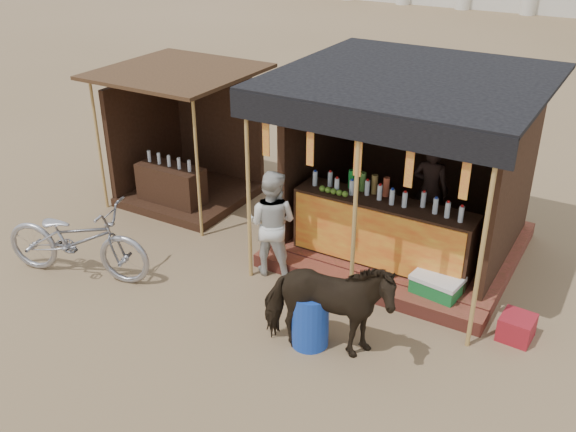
# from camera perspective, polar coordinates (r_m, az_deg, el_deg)

# --- Properties ---
(ground) EXTENTS (120.00, 120.00, 0.00)m
(ground) POSITION_cam_1_polar(r_m,az_deg,el_deg) (8.11, -5.87, -11.42)
(ground) COLOR #846B4C
(ground) RESTS_ON ground
(main_stall) EXTENTS (3.60, 3.61, 2.78)m
(main_stall) POSITION_cam_1_polar(r_m,az_deg,el_deg) (9.73, 10.45, 2.25)
(main_stall) COLOR brown
(main_stall) RESTS_ON ground
(secondary_stall) EXTENTS (2.40, 2.40, 2.38)m
(secondary_stall) POSITION_cam_1_polar(r_m,az_deg,el_deg) (11.65, -9.43, 5.63)
(secondary_stall) COLOR #321D12
(secondary_stall) RESTS_ON ground
(cow) EXTENTS (1.74, 1.18, 1.34)m
(cow) POSITION_cam_1_polar(r_m,az_deg,el_deg) (7.57, 3.46, -8.10)
(cow) COLOR black
(cow) RESTS_ON ground
(motorbike) EXTENTS (2.35, 1.34, 1.17)m
(motorbike) POSITION_cam_1_polar(r_m,az_deg,el_deg) (9.61, -18.26, -1.99)
(motorbike) COLOR #94949C
(motorbike) RESTS_ON ground
(bystander) EXTENTS (0.87, 0.74, 1.59)m
(bystander) POSITION_cam_1_polar(r_m,az_deg,el_deg) (9.12, -1.47, -0.62)
(bystander) COLOR silver
(bystander) RESTS_ON ground
(blue_barrel) EXTENTS (0.50, 0.50, 0.72)m
(blue_barrel) POSITION_cam_1_polar(r_m,az_deg,el_deg) (7.90, 1.97, -9.15)
(blue_barrel) COLOR #163BA6
(blue_barrel) RESTS_ON ground
(red_crate) EXTENTS (0.42, 0.43, 0.32)m
(red_crate) POSITION_cam_1_polar(r_m,az_deg,el_deg) (8.58, 19.66, -9.31)
(red_crate) COLOR maroon
(red_crate) RESTS_ON ground
(cooler) EXTENTS (0.70, 0.53, 0.46)m
(cooler) POSITION_cam_1_polar(r_m,az_deg,el_deg) (8.86, 13.04, -6.49)
(cooler) COLOR #197331
(cooler) RESTS_ON ground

